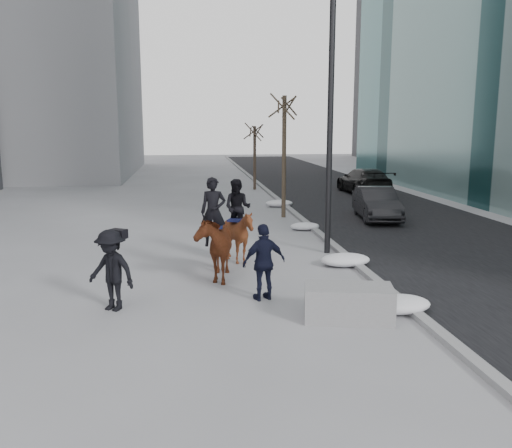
{
  "coord_description": "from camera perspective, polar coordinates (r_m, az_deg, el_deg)",
  "views": [
    {
      "loc": [
        -1.65,
        -11.93,
        3.94
      ],
      "look_at": [
        0.0,
        1.2,
        1.5
      ],
      "focal_mm": 38.0,
      "sensor_mm": 36.0,
      "label": 1
    }
  ],
  "objects": [
    {
      "name": "road",
      "position": [
        23.9,
        14.16,
        0.65
      ],
      "size": [
        8.0,
        90.0,
        0.01
      ],
      "primitive_type": "cube",
      "color": "black",
      "rests_on": "ground"
    },
    {
      "name": "mounted_left",
      "position": [
        14.01,
        -4.45,
        -1.82
      ],
      "size": [
        1.08,
        2.09,
        2.61
      ],
      "color": "#48230E",
      "rests_on": "ground"
    },
    {
      "name": "curb",
      "position": [
        22.75,
        4.73,
        0.59
      ],
      "size": [
        0.25,
        90.0,
        0.12
      ],
      "primitive_type": "cube",
      "color": "gray",
      "rests_on": "ground"
    },
    {
      "name": "car_far",
      "position": [
        31.75,
        11.31,
        4.46
      ],
      "size": [
        2.11,
        5.12,
        1.48
      ],
      "primitive_type": "imported",
      "rotation": [
        0.0,
        0.0,
        3.15
      ],
      "color": "black",
      "rests_on": "ground"
    },
    {
      "name": "ground",
      "position": [
        12.68,
        0.68,
        -7.67
      ],
      "size": [
        120.0,
        120.0,
        0.0
      ],
      "primitive_type": "plane",
      "color": "gray",
      "rests_on": "ground"
    },
    {
      "name": "lamppost",
      "position": [
        16.8,
        7.74,
        13.95
      ],
      "size": [
        0.25,
        2.1,
        9.09
      ],
      "color": "black",
      "rests_on": "ground"
    },
    {
      "name": "tree_far",
      "position": [
        33.16,
        -0.14,
        7.32
      ],
      "size": [
        1.2,
        1.2,
        4.26
      ],
      "primitive_type": null,
      "color": "#3A2E22",
      "rests_on": "ground"
    },
    {
      "name": "planter",
      "position": [
        11.31,
        9.71,
        -8.2
      ],
      "size": [
        1.92,
        1.23,
        0.71
      ],
      "primitive_type": "cube",
      "rotation": [
        0.0,
        0.0,
        -0.21
      ],
      "color": "gray",
      "rests_on": "ground"
    },
    {
      "name": "snow_piles",
      "position": [
        17.79,
        7.16,
        -1.86
      ],
      "size": [
        1.43,
        15.98,
        0.36
      ],
      "color": "silver",
      "rests_on": "ground"
    },
    {
      "name": "feeder",
      "position": [
        12.24,
        0.86,
        -4.04
      ],
      "size": [
        1.11,
        0.99,
        1.75
      ],
      "color": "black",
      "rests_on": "ground"
    },
    {
      "name": "tree_near",
      "position": [
        23.09,
        2.97,
        7.71
      ],
      "size": [
        1.2,
        1.2,
        5.69
      ],
      "primitive_type": null,
      "color": "#33291E",
      "rests_on": "ground"
    },
    {
      "name": "camera_crew",
      "position": [
        11.97,
        -14.98,
        -4.7
      ],
      "size": [
        1.31,
        1.15,
        1.75
      ],
      "color": "black",
      "rests_on": "ground"
    },
    {
      "name": "mounted_right",
      "position": [
        15.53,
        -1.9,
        -0.6
      ],
      "size": [
        1.72,
        1.8,
        2.41
      ],
      "color": "#46260E",
      "rests_on": "ground"
    },
    {
      "name": "car_near",
      "position": [
        23.28,
        12.58,
        2.13
      ],
      "size": [
        1.97,
        4.24,
        1.35
      ],
      "primitive_type": "imported",
      "rotation": [
        0.0,
        0.0,
        -0.14
      ],
      "color": "black",
      "rests_on": "ground"
    }
  ]
}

